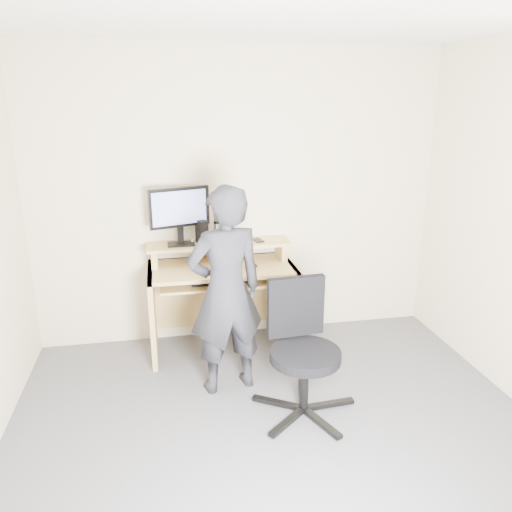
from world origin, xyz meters
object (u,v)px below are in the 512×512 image
object	(u,v)px
monitor	(180,211)
office_chair	(302,344)
desk	(221,286)
person	(226,292)

from	to	relation	value
monitor	office_chair	xyz separation A→B (m)	(0.73, -1.11, -0.71)
desk	person	xyz separation A→B (m)	(-0.05, -0.69, 0.22)
desk	person	bearing A→B (deg)	-93.77
desk	monitor	distance (m)	0.73
desk	office_chair	bearing A→B (deg)	-68.38
person	desk	bearing A→B (deg)	-106.48
person	monitor	bearing A→B (deg)	-82.62
monitor	office_chair	bearing A→B (deg)	-73.68
desk	monitor	world-z (taller)	monitor
desk	person	world-z (taller)	person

